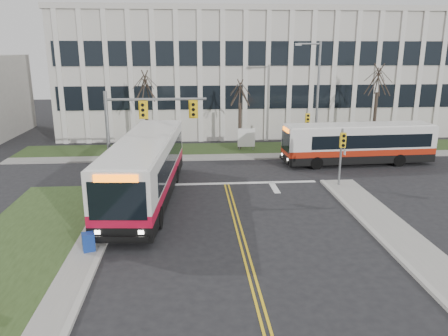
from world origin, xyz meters
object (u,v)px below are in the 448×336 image
streetlight (316,92)px  bus_cross (358,145)px  directory_sign (246,138)px  newspaper_box_blue (89,243)px  bus_main (146,170)px

streetlight → bus_cross: size_ratio=0.81×
directory_sign → newspaper_box_blue: directory_sign is taller
directory_sign → bus_main: bearing=-121.6°
streetlight → bus_main: bearing=-140.2°
bus_cross → newspaper_box_blue: bus_cross is taller
directory_sign → newspaper_box_blue: 21.19m
bus_cross → directory_sign: bearing=-124.8°
streetlight → bus_main: size_ratio=0.68×
directory_sign → newspaper_box_blue: (-9.30, -19.03, -0.70)m
bus_cross → newspaper_box_blue: (-17.28, -14.05, -1.05)m
bus_main → newspaper_box_blue: bearing=-100.4°
streetlight → newspaper_box_blue: (-14.83, -17.73, -4.72)m
bus_main → directory_sign: bearing=63.1°
bus_main → streetlight: bearing=44.5°
streetlight → bus_cross: streetlight is taller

